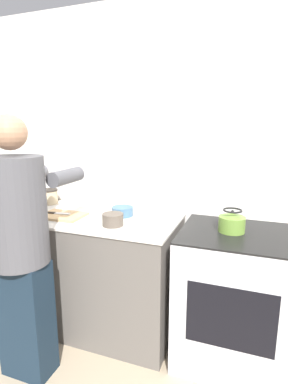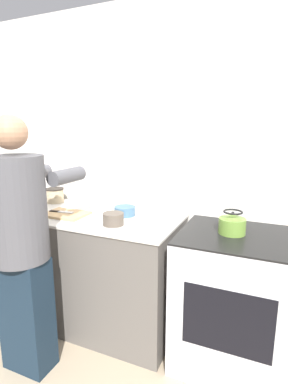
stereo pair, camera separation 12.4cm
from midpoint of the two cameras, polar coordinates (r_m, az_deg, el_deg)
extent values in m
plane|color=tan|center=(2.51, -10.59, -28.09)|extent=(12.00, 12.00, 0.00)
cube|color=silver|center=(2.61, -3.34, 5.25)|extent=(8.00, 0.05, 2.60)
cube|color=#5B5651|center=(2.69, -14.79, -13.72)|extent=(1.76, 0.69, 0.91)
cube|color=beige|center=(2.53, -15.37, -4.17)|extent=(1.78, 0.71, 0.02)
cube|color=silver|center=(2.28, 15.06, -18.76)|extent=(0.74, 0.66, 0.92)
cube|color=black|center=(2.08, 15.78, -7.63)|extent=(0.74, 0.66, 0.01)
cube|color=black|center=(1.98, 14.22, -22.37)|extent=(0.52, 0.01, 0.41)
cube|color=#162736|center=(2.27, -23.07, -21.28)|extent=(0.32, 0.20, 0.79)
cylinder|color=#4C4C51|center=(1.98, -24.81, -3.36)|extent=(0.36, 0.36, 0.66)
sphere|color=#A87A5B|center=(1.92, -26.06, 10.16)|extent=(0.20, 0.20, 0.20)
cylinder|color=#4C4C51|center=(2.27, -22.52, 3.12)|extent=(0.10, 0.30, 0.10)
cylinder|color=#4C4C51|center=(2.08, -16.27, 2.80)|extent=(0.10, 0.30, 0.10)
cube|color=tan|center=(2.45, -16.67, -4.32)|extent=(0.34, 0.25, 0.02)
cube|color=silver|center=(2.46, -16.72, -3.96)|extent=(0.13, 0.05, 0.01)
cube|color=black|center=(2.51, -18.75, -3.78)|extent=(0.08, 0.04, 0.01)
cylinder|color=olive|center=(2.07, 14.72, -5.97)|extent=(0.17, 0.17, 0.10)
cone|color=olive|center=(2.05, 14.82, -4.27)|extent=(0.14, 0.14, 0.03)
sphere|color=black|center=(2.04, 14.85, -3.64)|extent=(0.02, 0.02, 0.02)
torus|color=black|center=(2.04, 14.87, -3.41)|extent=(0.13, 0.13, 0.01)
cylinder|color=#426684|center=(2.38, -5.61, -3.70)|extent=(0.17, 0.17, 0.07)
cylinder|color=brown|center=(2.15, -7.62, -5.24)|extent=(0.15, 0.15, 0.09)
cylinder|color=tan|center=(2.88, -18.85, -0.95)|extent=(0.16, 0.16, 0.12)
cylinder|color=#28231E|center=(2.87, -18.94, 0.35)|extent=(0.16, 0.16, 0.01)
camera|label=1|loc=(0.06, -91.73, -0.37)|focal=28.00mm
camera|label=2|loc=(0.06, 88.27, 0.37)|focal=28.00mm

